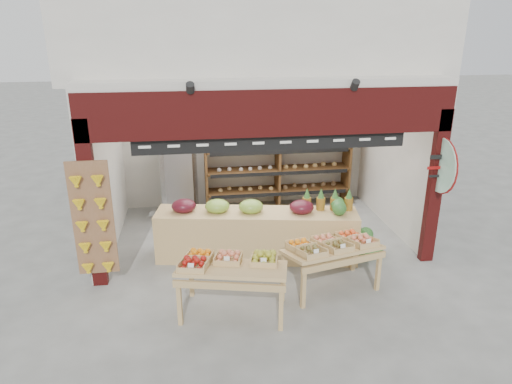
% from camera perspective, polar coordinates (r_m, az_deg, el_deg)
% --- Properties ---
extents(ground, '(60.00, 60.00, 0.00)m').
position_cam_1_polar(ground, '(8.68, 0.67, -6.41)').
color(ground, slate).
rests_on(ground, ground).
extents(shop_structure, '(6.36, 5.12, 5.40)m').
position_cam_1_polar(shop_structure, '(9.39, -0.88, 20.33)').
color(shop_structure, silver).
rests_on(shop_structure, ground).
extents(banana_board, '(0.60, 0.15, 1.80)m').
position_cam_1_polar(banana_board, '(7.21, -19.71, -3.55)').
color(banana_board, brown).
rests_on(banana_board, ground).
extents(gift_sign, '(0.04, 0.93, 0.92)m').
position_cam_1_polar(gift_sign, '(7.94, 22.14, 3.11)').
color(gift_sign, '#B4E2CB').
rests_on(gift_sign, ground).
extents(back_shelving, '(3.26, 0.53, 1.99)m').
position_cam_1_polar(back_shelving, '(10.16, 2.77, 4.66)').
color(back_shelving, brown).
rests_on(back_shelving, ground).
extents(refrigerator, '(0.76, 0.76, 1.71)m').
position_cam_1_polar(refrigerator, '(9.76, -9.55, 1.75)').
color(refrigerator, '#A8ABAF').
rests_on(refrigerator, ground).
extents(cardboard_stack, '(0.93, 0.68, 0.59)m').
position_cam_1_polar(cardboard_stack, '(8.72, -5.52, -4.80)').
color(cardboard_stack, silver).
rests_on(cardboard_stack, ground).
extents(mid_counter, '(3.52, 1.26, 1.08)m').
position_cam_1_polar(mid_counter, '(7.97, -0.00, -5.11)').
color(mid_counter, tan).
rests_on(mid_counter, ground).
extents(display_table_left, '(1.64, 1.15, 0.96)m').
position_cam_1_polar(display_table_left, '(6.45, -3.74, -9.04)').
color(display_table_left, tan).
rests_on(display_table_left, ground).
extents(display_table_right, '(1.55, 1.09, 0.92)m').
position_cam_1_polar(display_table_right, '(7.06, 9.45, -6.72)').
color(display_table_right, tan).
rests_on(display_table_right, ground).
extents(watermelon_pile, '(0.64, 0.65, 0.50)m').
position_cam_1_polar(watermelon_pile, '(8.45, 13.22, -6.29)').
color(watermelon_pile, '#17461B').
rests_on(watermelon_pile, ground).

